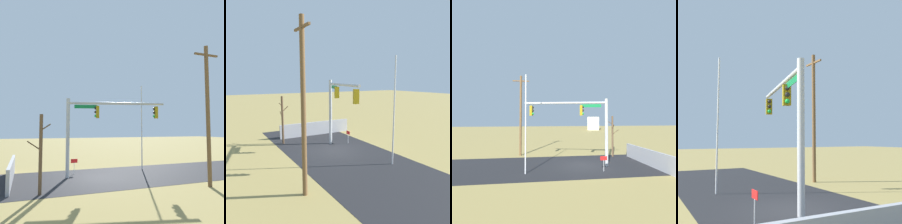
# 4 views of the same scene
# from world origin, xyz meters

# --- Properties ---
(ground_plane) EXTENTS (160.00, 160.00, 0.00)m
(ground_plane) POSITION_xyz_m (0.00, 0.00, 0.00)
(ground_plane) COLOR #9E894C
(road_surface) EXTENTS (28.00, 8.00, 0.01)m
(road_surface) POSITION_xyz_m (-4.00, 0.00, 0.01)
(road_surface) COLOR #232326
(road_surface) RESTS_ON ground_plane
(sidewalk_corner) EXTENTS (6.00, 6.00, 0.01)m
(sidewalk_corner) POSITION_xyz_m (3.11, -0.77, 0.00)
(sidewalk_corner) COLOR #B7B5AD
(sidewalk_corner) RESTS_ON ground_plane
(retaining_fence) EXTENTS (0.20, 8.09, 1.46)m
(retaining_fence) POSITION_xyz_m (6.04, -1.02, 0.73)
(retaining_fence) COLOR #A8A8AD
(retaining_fence) RESTS_ON ground_plane
(signal_mast) EXTENTS (7.55, 2.14, 6.10)m
(signal_mast) POSITION_xyz_m (0.00, -0.23, 4.33)
(signal_mast) COLOR #B2B5BA
(signal_mast) RESTS_ON ground_plane
(flagpole) EXTENTS (0.10, 0.10, 7.79)m
(flagpole) POSITION_xyz_m (-5.00, -2.08, 3.90)
(flagpole) COLOR silver
(flagpole) RESTS_ON ground_plane
(utility_pole) EXTENTS (1.90, 0.26, 9.29)m
(utility_pole) POSITION_xyz_m (-6.04, 5.17, 4.81)
(utility_pole) COLOR brown
(utility_pole) RESTS_ON ground_plane
(bare_tree) EXTENTS (1.27, 1.02, 4.57)m
(bare_tree) POSITION_xyz_m (4.35, 3.20, 2.34)
(bare_tree) COLOR brown
(bare_tree) RESTS_ON ground_plane
(open_sign) EXTENTS (0.56, 0.04, 1.22)m
(open_sign) POSITION_xyz_m (1.29, -2.24, 0.91)
(open_sign) COLOR silver
(open_sign) RESTS_ON ground_plane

